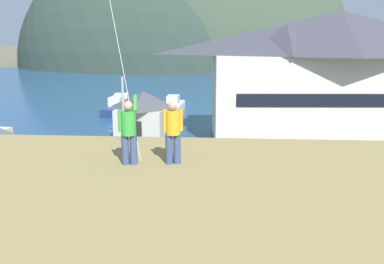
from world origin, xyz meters
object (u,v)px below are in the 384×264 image
at_px(harbor_lodge, 337,73).
at_px(parked_car_mid_row_near, 25,223).
at_px(moored_boat_inner_slip, 118,108).
at_px(parked_car_corner_spot, 208,177).
at_px(moored_boat_wharfside, 122,104).
at_px(parked_car_front_row_silver, 331,217).
at_px(storage_shed_waterside, 144,113).
at_px(parked_car_mid_row_center, 37,183).
at_px(parked_car_front_row_end, 164,216).
at_px(person_companion, 173,130).
at_px(moored_boat_outer_mooring, 174,106).
at_px(parked_car_back_row_left, 374,180).
at_px(parking_light_pole, 124,118).
at_px(person_kite_flyer, 129,130).
at_px(wharf_dock, 146,111).
at_px(parked_car_back_row_right, 292,178).

xyz_separation_m(harbor_lodge, parked_car_mid_row_near, (-19.69, -22.33, -5.17)).
distance_m(moored_boat_inner_slip, parked_car_corner_spot, 29.27).
bearing_deg(moored_boat_wharfside, parked_car_mid_row_near, -84.28).
bearing_deg(parked_car_front_row_silver, storage_shed_waterside, 122.08).
relative_size(moored_boat_inner_slip, parked_car_mid_row_center, 1.62).
xyz_separation_m(parked_car_front_row_end, person_companion, (1.43, -8.47, 6.24)).
relative_size(parked_car_mid_row_near, parked_car_front_row_end, 1.01).
bearing_deg(parked_car_corner_spot, storage_shed_waterside, 114.02).
distance_m(moored_boat_outer_mooring, parked_car_back_row_left, 32.12).
relative_size(harbor_lodge, moored_boat_inner_slip, 3.48).
bearing_deg(parking_light_pole, person_companion, -73.10).
bearing_deg(parked_car_corner_spot, parked_car_mid_row_center, -170.46).
bearing_deg(moored_boat_inner_slip, person_kite_flyer, -76.05).
bearing_deg(parked_car_mid_row_near, person_companion, -42.17).
xyz_separation_m(parked_car_front_row_silver, parked_car_front_row_end, (-8.17, -0.42, 0.00)).
xyz_separation_m(person_kite_flyer, person_companion, (1.18, 0.14, -0.02)).
relative_size(parked_car_corner_spot, person_kite_flyer, 2.29).
xyz_separation_m(wharf_dock, parked_car_mid_row_center, (-1.67, -28.35, 0.71)).
relative_size(parked_car_front_row_silver, parked_car_front_row_end, 1.00).
xyz_separation_m(harbor_lodge, parked_car_front_row_silver, (-5.06, -20.59, -5.17)).
bearing_deg(parked_car_front_row_silver, person_kite_flyer, -131.23).
bearing_deg(parked_car_mid_row_center, harbor_lodge, 37.92).
bearing_deg(person_kite_flyer, moored_boat_inner_slip, 103.95).
relative_size(storage_shed_waterside, parked_car_back_row_left, 1.32).
distance_m(wharf_dock, parked_car_front_row_end, 33.29).
bearing_deg(parked_car_back_row_left, parked_car_corner_spot, -179.18).
distance_m(parked_car_corner_spot, person_kite_flyer, 15.99).
bearing_deg(parked_car_mid_row_center, wharf_dock, 86.63).
bearing_deg(wharf_dock, moored_boat_outer_mooring, 27.42).
bearing_deg(moored_boat_inner_slip, parked_car_front_row_end, -72.98).
height_order(parked_car_back_row_left, parked_car_mid_row_center, same).
bearing_deg(parked_car_back_row_left, moored_boat_inner_slip, 129.79).
distance_m(moored_boat_inner_slip, person_kite_flyer, 43.08).
height_order(parked_car_front_row_silver, person_kite_flyer, person_kite_flyer).
bearing_deg(harbor_lodge, parked_car_mid_row_center, -142.08).
bearing_deg(moored_boat_outer_mooring, parked_car_back_row_left, -61.42).
distance_m(storage_shed_waterside, person_companion, 30.36).
relative_size(moored_boat_inner_slip, parked_car_back_row_right, 1.65).
xyz_separation_m(parked_car_front_row_silver, person_companion, (-6.74, -8.89, 6.24)).
xyz_separation_m(parked_car_mid_row_center, person_companion, (9.68, -12.75, 6.24)).
relative_size(parked_car_mid_row_center, person_kite_flyer, 2.32).
bearing_deg(parking_light_pole, wharf_dock, 96.32).
bearing_deg(parked_car_back_row_left, moored_boat_wharfside, 127.31).
relative_size(storage_shed_waterside, person_kite_flyer, 3.09).
xyz_separation_m(wharf_dock, parked_car_corner_spot, (8.56, -26.63, 0.71)).
height_order(moored_boat_inner_slip, parked_car_back_row_left, moored_boat_inner_slip).
bearing_deg(parked_car_corner_spot, moored_boat_outer_mooring, 100.47).
relative_size(storage_shed_waterside, parked_car_front_row_silver, 1.32).
xyz_separation_m(moored_boat_wharfside, moored_boat_inner_slip, (0.13, -2.63, 0.00)).
bearing_deg(harbor_lodge, person_kite_flyer, -113.66).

